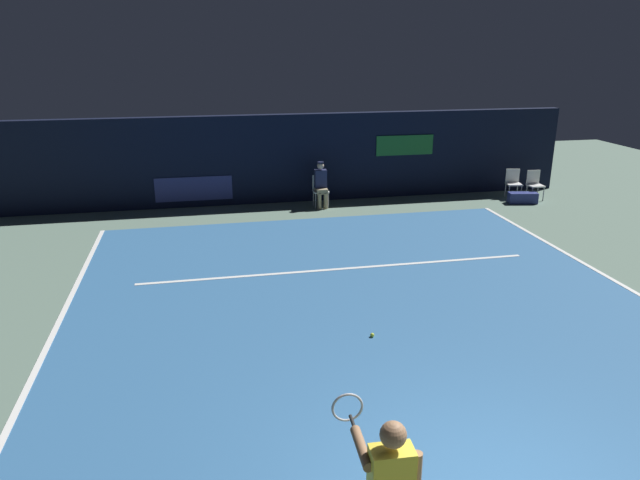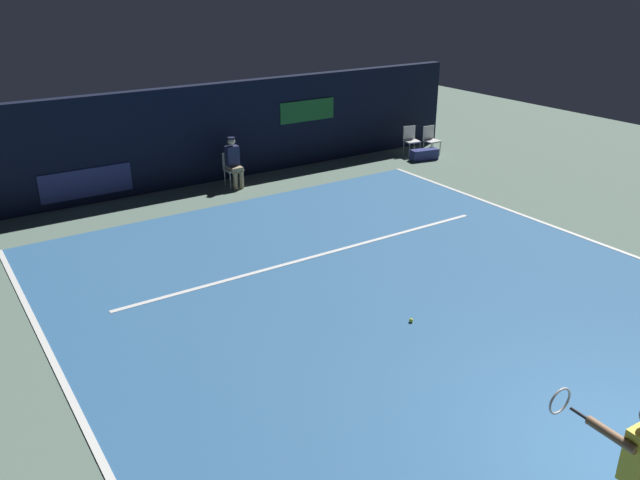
% 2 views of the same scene
% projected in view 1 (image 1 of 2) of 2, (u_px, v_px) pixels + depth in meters
% --- Properties ---
extents(ground_plane, '(33.21, 33.21, 0.00)m').
position_uv_depth(ground_plane, '(366.00, 311.00, 10.52)').
color(ground_plane, slate).
extents(court_surface, '(10.69, 11.78, 0.01)m').
position_uv_depth(court_surface, '(366.00, 311.00, 10.51)').
color(court_surface, '#336699').
rests_on(court_surface, ground).
extents(line_sideline_left, '(0.10, 11.78, 0.01)m').
position_uv_depth(line_sideline_left, '(625.00, 287.00, 11.52)').
color(line_sideline_left, white).
rests_on(line_sideline_left, court_surface).
extents(line_sideline_right, '(0.10, 11.78, 0.01)m').
position_uv_depth(line_sideline_right, '(51.00, 339.00, 9.50)').
color(line_sideline_right, white).
rests_on(line_sideline_right, court_surface).
extents(line_service, '(8.34, 0.10, 0.01)m').
position_uv_depth(line_service, '(339.00, 269.00, 12.42)').
color(line_service, white).
rests_on(line_service, court_surface).
extents(back_wall, '(16.98, 0.33, 2.60)m').
position_uv_depth(back_wall, '(294.00, 158.00, 17.45)').
color(back_wall, black).
rests_on(back_wall, ground).
extents(line_judge_on_chair, '(0.44, 0.53, 1.32)m').
position_uv_depth(line_judge_on_chair, '(321.00, 184.00, 16.98)').
color(line_judge_on_chair, white).
rests_on(line_judge_on_chair, ground).
extents(courtside_chair_near, '(0.50, 0.48, 0.88)m').
position_uv_depth(courtside_chair_near, '(513.00, 182.00, 18.06)').
color(courtside_chair_near, white).
rests_on(courtside_chair_near, ground).
extents(courtside_chair_far, '(0.45, 0.43, 0.88)m').
position_uv_depth(courtside_chair_far, '(535.00, 183.00, 17.87)').
color(courtside_chair_far, white).
rests_on(courtside_chair_far, ground).
extents(tennis_ball, '(0.07, 0.07, 0.07)m').
position_uv_depth(tennis_ball, '(372.00, 335.00, 9.56)').
color(tennis_ball, '#CCE033').
rests_on(tennis_ball, court_surface).
extents(equipment_bag, '(0.89, 0.47, 0.32)m').
position_uv_depth(equipment_bag, '(523.00, 198.00, 17.54)').
color(equipment_bag, navy).
rests_on(equipment_bag, ground).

